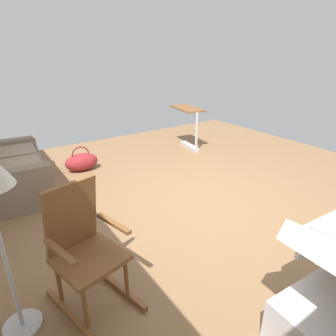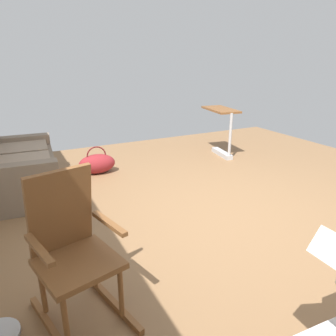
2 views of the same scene
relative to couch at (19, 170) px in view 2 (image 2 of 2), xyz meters
The scene contains 5 objects.
ground_plane 2.78m from the couch, 130.83° to the right, with size 7.21×7.21×0.00m, color olive.
couch is the anchor object (origin of this frame).
rocking_chair 2.54m from the couch, behind, with size 0.85×0.64×1.05m.
overbed_table 3.40m from the couch, 86.96° to the right, with size 0.87×0.51×0.84m.
duffel_bag 1.14m from the couch, 77.79° to the right, with size 0.34×0.57×0.43m.
Camera 2 is at (-2.58, 2.10, 1.71)m, focal length 33.82 mm.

